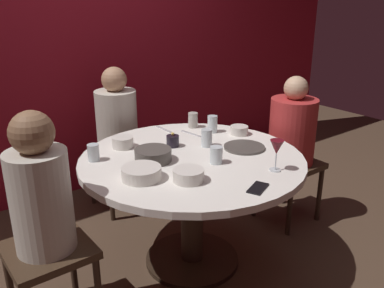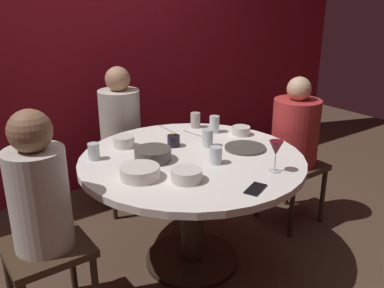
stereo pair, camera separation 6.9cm
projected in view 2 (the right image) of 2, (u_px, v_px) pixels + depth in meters
ground_plane at (192, 260)px, 2.72m from camera, size 8.00×8.00×0.00m
back_wall at (86, 38)px, 3.41m from camera, size 6.00×0.10×2.60m
dining_table at (192, 180)px, 2.52m from camera, size 1.34×1.34×0.73m
seated_diner_left at (40, 199)px, 1.98m from camera, size 0.40×0.40×1.17m
seated_diner_back at (120, 123)px, 3.20m from camera, size 0.40×0.40×1.14m
seated_diner_right at (295, 135)px, 2.98m from camera, size 0.40×0.40×1.11m
candle_holder at (174, 141)px, 2.62m from camera, size 0.08×0.08×0.09m
wine_glass at (276, 149)px, 2.22m from camera, size 0.08×0.08×0.18m
dinner_plate at (245, 148)px, 2.59m from camera, size 0.26×0.26×0.01m
cell_phone at (256, 189)px, 2.05m from camera, size 0.16×0.12×0.01m
bowl_serving_large at (124, 142)px, 2.61m from camera, size 0.13×0.13×0.07m
bowl_salad_center at (187, 175)px, 2.14m from camera, size 0.16×0.16×0.06m
bowl_small_white at (241, 131)px, 2.83m from camera, size 0.12×0.12×0.06m
bowl_sauce_side at (153, 155)px, 2.40m from camera, size 0.21×0.21×0.07m
bowl_rice_portion at (140, 172)px, 2.17m from camera, size 0.21×0.21×0.07m
cup_near_candle at (208, 138)px, 2.61m from camera, size 0.07×0.07×0.11m
cup_by_left_diner at (216, 155)px, 2.35m from camera, size 0.07×0.07×0.10m
cup_by_right_diner at (94, 151)px, 2.41m from camera, size 0.07×0.07×0.10m
cup_center_front at (195, 120)px, 2.98m from camera, size 0.07×0.07×0.11m
cup_far_edge at (214, 124)px, 2.87m from camera, size 0.07×0.07×0.12m
fork_near_plate at (193, 134)px, 2.86m from camera, size 0.04×0.18×0.01m
knife_near_plate at (166, 129)px, 2.95m from camera, size 0.02×0.18×0.01m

